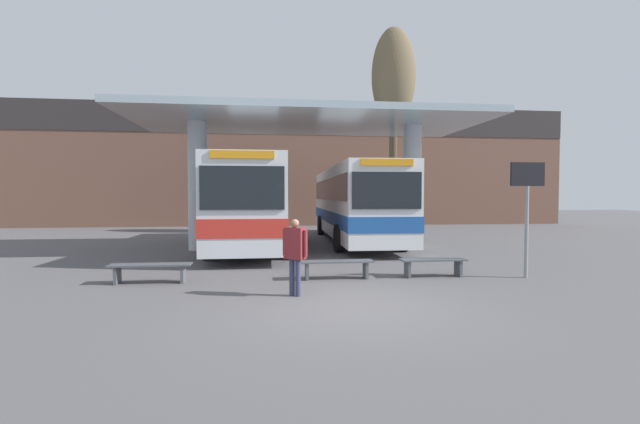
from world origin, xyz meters
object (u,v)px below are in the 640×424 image
object	(u,v)px
waiting_bench_mid_platform	(433,263)
poplar_tree_behind_left	(393,80)
waiting_bench_far_platform	(336,265)
pedestrian_waiting	(295,249)
info_sign_platform	(527,196)
waiting_bench_near_pillar	(150,269)
transit_bus_left_bay	(251,201)
transit_bus_center_bay	(354,201)

from	to	relation	value
waiting_bench_mid_platform	poplar_tree_behind_left	xyz separation A→B (m)	(2.62, 12.64, 8.15)
waiting_bench_far_platform	pedestrian_waiting	xyz separation A→B (m)	(-1.14, -1.71, 0.63)
pedestrian_waiting	poplar_tree_behind_left	size ratio (longest dim) A/B	0.14
info_sign_platform	waiting_bench_mid_platform	bearing A→B (deg)	169.74
info_sign_platform	pedestrian_waiting	world-z (taller)	info_sign_platform
waiting_bench_near_pillar	pedestrian_waiting	xyz separation A→B (m)	(3.37, -1.71, 0.63)
poplar_tree_behind_left	transit_bus_left_bay	bearing A→B (deg)	-143.98
info_sign_platform	poplar_tree_behind_left	bearing A→B (deg)	88.58
transit_bus_center_bay	waiting_bench_far_platform	xyz separation A→B (m)	(-2.18, -8.75, -1.49)
pedestrian_waiting	info_sign_platform	bearing A→B (deg)	47.54
waiting_bench_far_platform	info_sign_platform	size ratio (longest dim) A/B	0.64
transit_bus_center_bay	pedestrian_waiting	distance (m)	11.01
waiting_bench_far_platform	poplar_tree_behind_left	distance (m)	15.90
transit_bus_center_bay	waiting_bench_near_pillar	distance (m)	11.12
transit_bus_left_bay	waiting_bench_far_platform	bearing A→B (deg)	108.69
transit_bus_center_bay	waiting_bench_mid_platform	distance (m)	8.89
waiting_bench_mid_platform	waiting_bench_far_platform	bearing A→B (deg)	180.00
waiting_bench_near_pillar	transit_bus_center_bay	bearing A→B (deg)	52.60
info_sign_platform	poplar_tree_behind_left	distance (m)	14.54
transit_bus_left_bay	waiting_bench_mid_platform	world-z (taller)	transit_bus_left_bay
info_sign_platform	pedestrian_waiting	bearing A→B (deg)	-167.76
waiting_bench_far_platform	info_sign_platform	bearing A→B (deg)	-4.92
waiting_bench_mid_platform	info_sign_platform	size ratio (longest dim) A/B	0.58
waiting_bench_mid_platform	pedestrian_waiting	bearing A→B (deg)	-155.01
transit_bus_left_bay	poplar_tree_behind_left	world-z (taller)	poplar_tree_behind_left
waiting_bench_mid_platform	waiting_bench_near_pillar	bearing A→B (deg)	180.00
waiting_bench_far_platform	poplar_tree_behind_left	bearing A→B (deg)	67.81
waiting_bench_near_pillar	poplar_tree_behind_left	distance (m)	17.87
transit_bus_center_bay	info_sign_platform	world-z (taller)	transit_bus_center_bay
waiting_bench_far_platform	poplar_tree_behind_left	size ratio (longest dim) A/B	0.16
pedestrian_waiting	waiting_bench_near_pillar	bearing A→B (deg)	-171.68
waiting_bench_far_platform	pedestrian_waiting	distance (m)	2.15
transit_bus_center_bay	waiting_bench_far_platform	bearing A→B (deg)	77.35
waiting_bench_near_pillar	waiting_bench_mid_platform	xyz separation A→B (m)	(7.04, -0.00, -0.01)
waiting_bench_mid_platform	waiting_bench_far_platform	distance (m)	2.53
info_sign_platform	pedestrian_waiting	xyz separation A→B (m)	(-5.97, -1.30, -1.12)
waiting_bench_mid_platform	waiting_bench_far_platform	world-z (taller)	same
transit_bus_center_bay	waiting_bench_mid_platform	bearing A→B (deg)	93.64
transit_bus_left_bay	waiting_bench_far_platform	xyz separation A→B (m)	(2.44, -7.12, -1.53)
transit_bus_left_bay	info_sign_platform	size ratio (longest dim) A/B	3.82
transit_bus_left_bay	transit_bus_center_bay	bearing A→B (deg)	-160.75
transit_bus_left_bay	poplar_tree_behind_left	bearing A→B (deg)	-144.20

